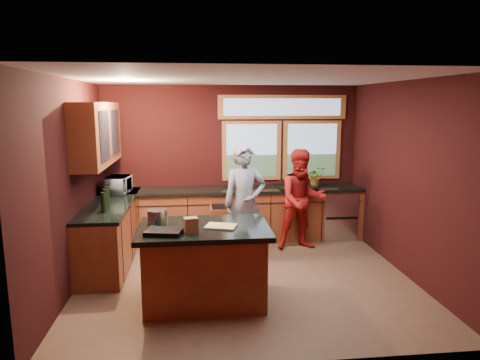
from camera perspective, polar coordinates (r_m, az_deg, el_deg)
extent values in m
plane|color=brown|center=(6.08, 0.73, -12.92)|extent=(4.50, 4.50, 0.00)
cube|color=black|center=(7.65, -1.05, 2.41)|extent=(4.50, 0.02, 2.70)
cube|color=black|center=(3.76, 4.46, -5.82)|extent=(4.50, 0.02, 2.70)
cube|color=black|center=(5.86, -21.65, -0.71)|extent=(0.02, 4.00, 2.70)
cube|color=black|center=(6.36, 21.33, 0.11)|extent=(0.02, 4.00, 2.70)
cube|color=silver|center=(5.60, 0.79, 13.41)|extent=(4.50, 4.00, 0.02)
cube|color=#8095B2|center=(7.65, 1.57, 3.91)|extent=(1.06, 0.02, 1.06)
cube|color=#8095B2|center=(7.87, 9.55, 3.95)|extent=(1.06, 0.02, 1.06)
cube|color=#A0612E|center=(7.70, 5.72, 9.65)|extent=(2.30, 0.02, 0.42)
cube|color=maroon|center=(6.56, -18.52, 5.86)|extent=(0.36, 1.80, 0.90)
cube|color=maroon|center=(7.54, -0.82, -4.78)|extent=(4.50, 0.60, 0.88)
cube|color=black|center=(7.42, -0.82, -1.32)|extent=(4.50, 0.64, 0.05)
cube|color=#B7B7BC|center=(7.90, 12.71, -4.43)|extent=(0.60, 0.58, 0.85)
cube|color=black|center=(7.57, 7.52, -1.18)|extent=(0.66, 0.46, 0.05)
cube|color=maroon|center=(6.81, -16.81, -6.86)|extent=(0.60, 2.30, 0.88)
cube|color=black|center=(6.69, -16.93, -3.05)|extent=(0.64, 2.30, 0.05)
cube|color=maroon|center=(5.28, -4.76, -11.45)|extent=(1.40, 0.90, 0.88)
cube|color=black|center=(5.13, -4.84, -6.51)|extent=(1.55, 1.05, 0.06)
imported|color=slate|center=(6.48, 0.61, -3.16)|extent=(0.68, 0.48, 1.78)
imported|color=maroon|center=(7.07, 8.26, -2.62)|extent=(0.84, 0.67, 1.66)
imported|color=#999999|center=(7.28, -15.91, -0.63)|extent=(0.40, 0.54, 0.28)
imported|color=#999999|center=(7.72, 10.12, 0.48)|extent=(0.32, 0.27, 0.35)
cylinder|color=white|center=(7.41, -0.23, -0.04)|extent=(0.12, 0.12, 0.28)
cube|color=tan|center=(5.08, -2.56, -6.18)|extent=(0.41, 0.34, 0.02)
cylinder|color=#ACACB1|center=(5.26, -10.93, -4.88)|extent=(0.24, 0.24, 0.18)
cube|color=brown|center=(4.85, -6.57, -6.03)|extent=(0.17, 0.15, 0.18)
cube|color=black|center=(4.88, -10.10, -6.81)|extent=(0.45, 0.35, 0.05)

